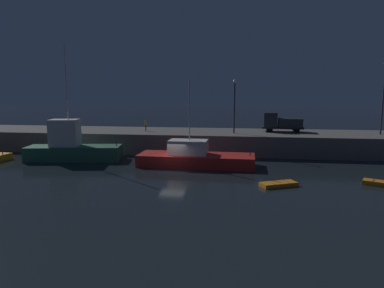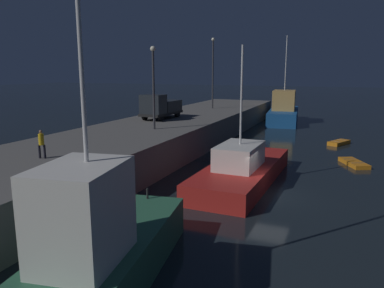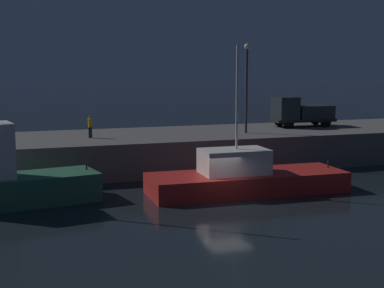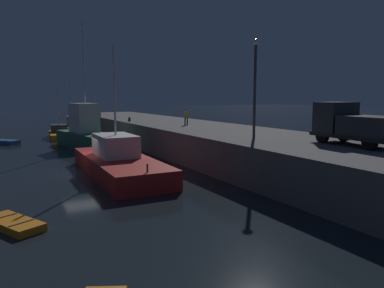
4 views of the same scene
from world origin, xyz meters
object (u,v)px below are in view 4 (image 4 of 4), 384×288
at_px(fishing_boat_orange, 87,134).
at_px(dockworker, 186,116).
at_px(fishing_trawler_green, 71,126).
at_px(bollard_west, 129,119).
at_px(fishing_trawler_red, 59,133).
at_px(lamp_post_west, 255,80).
at_px(bollard_central, 100,114).
at_px(fishing_boat_blue, 118,162).
at_px(utility_truck, 353,124).
at_px(dinghy_orange_near, 13,224).
at_px(dinghy_red_small, 2,142).

distance_m(fishing_boat_orange, dockworker, 10.98).
relative_size(fishing_trawler_green, bollard_west, 15.91).
bearing_deg(fishing_trawler_green, fishing_trawler_red, -20.15).
bearing_deg(lamp_post_west, bollard_central, -174.89).
bearing_deg(fishing_boat_blue, bollard_west, 158.63).
bearing_deg(dockworker, bollard_west, -157.81).
bearing_deg(lamp_post_west, utility_truck, 22.94).
bearing_deg(fishing_boat_blue, fishing_trawler_green, 174.98).
bearing_deg(bollard_central, dinghy_orange_near, -19.77).
relative_size(fishing_boat_blue, dinghy_red_small, 3.15).
xyz_separation_m(fishing_trawler_red, bollard_central, (-2.23, 6.06, 2.26)).
relative_size(fishing_trawler_green, lamp_post_west, 1.13).
xyz_separation_m(fishing_boat_blue, dockworker, (-8.13, 9.66, 2.62)).
distance_m(fishing_trawler_green, dockworker, 27.46).
distance_m(dinghy_red_small, lamp_post_west, 31.79).
xyz_separation_m(fishing_trawler_green, dinghy_orange_near, (42.81, -10.20, -0.65)).
distance_m(fishing_trawler_green, dinghy_orange_near, 44.01).
relative_size(dinghy_red_small, bollard_central, 6.31).
height_order(fishing_trawler_green, dinghy_orange_near, fishing_trawler_green).
distance_m(lamp_post_west, bollard_west, 20.74).
relative_size(lamp_post_west, dockworker, 4.21).
distance_m(fishing_trawler_green, bollard_central, 7.19).
distance_m(fishing_boat_blue, dinghy_orange_near, 10.89).
xyz_separation_m(utility_truck, bollard_central, (-38.66, -5.54, -0.95)).
relative_size(dinghy_red_small, utility_truck, 0.72).
distance_m(fishing_boat_orange, dinghy_orange_near, 24.34).
xyz_separation_m(dinghy_orange_near, lamp_post_west, (-4.19, 16.05, 6.55)).
distance_m(bollard_west, bollard_central, 12.19).
xyz_separation_m(fishing_boat_orange, fishing_trawler_green, (-19.94, 1.95, -0.70)).
bearing_deg(fishing_boat_blue, dinghy_red_small, -163.13).
xyz_separation_m(utility_truck, dockworker, (-18.36, -1.88, -0.32)).
xyz_separation_m(lamp_post_west, dockworker, (-12.11, 0.77, -3.18)).
bearing_deg(fishing_trawler_red, lamp_post_west, 16.53).
height_order(fishing_trawler_green, dinghy_red_small, fishing_trawler_green).
bearing_deg(dockworker, fishing_boat_orange, -127.45).
bearing_deg(dinghy_orange_near, fishing_trawler_red, 168.33).
relative_size(fishing_boat_orange, dinghy_red_small, 3.36).
distance_m(dinghy_orange_near, bollard_west, 28.02).
height_order(fishing_boat_blue, bollard_west, fishing_boat_blue).
bearing_deg(bollard_west, fishing_boat_orange, -73.66).
xyz_separation_m(bollard_west, bollard_central, (-12.19, -0.36, 0.07)).
bearing_deg(dockworker, fishing_boat_blue, -49.92).
distance_m(fishing_trawler_green, utility_truck, 45.77).
bearing_deg(utility_truck, fishing_boat_orange, -157.26).
height_order(fishing_trawler_green, lamp_post_west, lamp_post_west).
bearing_deg(utility_truck, bollard_west, -168.91).
xyz_separation_m(fishing_boat_blue, dinghy_orange_near, (8.17, -7.16, -0.75)).
height_order(dinghy_orange_near, dinghy_red_small, dinghy_red_small).
bearing_deg(fishing_trawler_green, dinghy_red_small, -40.16).
distance_m(fishing_trawler_red, bollard_central, 6.84).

